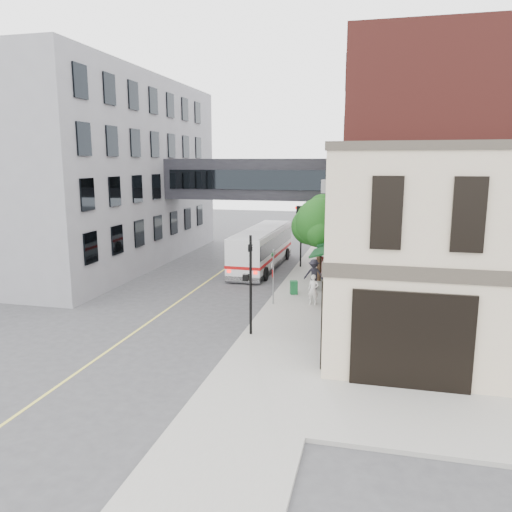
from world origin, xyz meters
The scene contains 17 objects.
ground centered at (0.00, 0.00, 0.00)m, with size 120.00×120.00×0.00m, color #38383A.
sidewalk_main centered at (2.00, 14.00, 0.07)m, with size 4.00×60.00×0.15m, color gray.
corner_building centered at (8.97, 2.00, 4.21)m, with size 10.19×8.12×8.45m.
brick_building centered at (9.98, 15.00, 6.99)m, with size 13.76×18.00×14.00m.
opposite_building centered at (-17.00, 16.00, 7.00)m, with size 14.00×24.00×14.00m, color slate.
skyway_bridge centered at (-3.00, 18.00, 6.50)m, with size 14.00×3.18×3.00m.
traffic_signal_near centered at (0.37, 2.00, 2.98)m, with size 0.44×0.22×4.60m.
traffic_signal_far centered at (0.26, 17.00, 3.34)m, with size 0.53×0.28×4.50m.
street_sign_pole centered at (0.39, 7.00, 1.93)m, with size 0.08×0.75×3.00m.
street_tree centered at (2.19, 13.22, 3.91)m, with size 3.80×3.20×5.60m.
lane_marking centered at (-5.00, 10.00, 0.01)m, with size 0.12×40.00×0.01m, color #D8CC4C.
bus centered at (-2.43, 16.67, 1.62)m, with size 2.76×10.78×2.89m.
pedestrian_a centered at (2.54, 7.36, 0.98)m, with size 0.60×0.40×1.65m, color silver.
pedestrian_b centered at (2.20, 13.77, 1.10)m, with size 0.93×0.72×1.91m, color pink.
pedestrian_c centered at (2.17, 10.63, 1.08)m, with size 1.20×0.69×1.86m, color black.
newspaper_box centered at (1.17, 9.24, 0.55)m, with size 0.40×0.36×0.80m, color #155D2C.
sandwich_board centered at (3.60, 3.96, 0.70)m, with size 0.40×0.62×1.10m, color black.
Camera 1 is at (5.66, -18.78, 7.79)m, focal length 35.00 mm.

